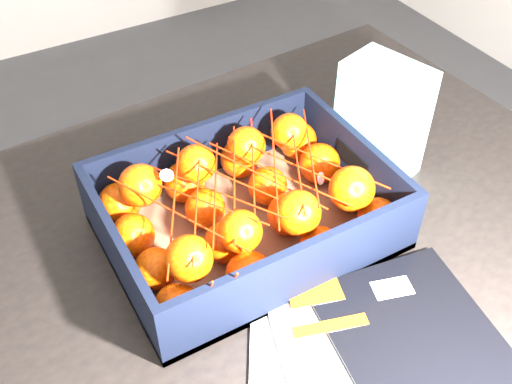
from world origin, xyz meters
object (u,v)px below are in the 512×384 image
table (246,266)px  retail_carton (381,120)px  magazine_stack (376,373)px  produce_crate (246,217)px

table → retail_carton: 0.33m
retail_carton → magazine_stack: bearing=-143.6°
magazine_stack → produce_crate: (-0.02, 0.30, 0.02)m
produce_crate → magazine_stack: bearing=-86.3°
table → magazine_stack: bearing=-87.5°
table → produce_crate: size_ratio=3.01×
produce_crate → retail_carton: size_ratio=2.10×
produce_crate → retail_carton: (0.27, 0.03, 0.07)m
table → magazine_stack: (0.01, -0.31, 0.11)m
table → magazine_stack: 0.33m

